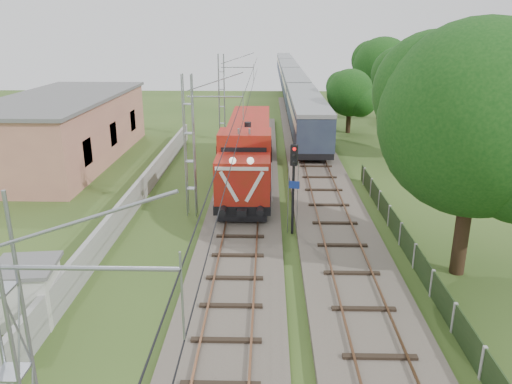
{
  "coord_description": "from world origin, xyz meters",
  "views": [
    {
      "loc": [
        1.35,
        -14.99,
        10.42
      ],
      "look_at": [
        0.76,
        9.62,
        2.2
      ],
      "focal_mm": 35.0,
      "sensor_mm": 36.0,
      "label": 1
    }
  ],
  "objects_px": {
    "locomotive": "(248,150)",
    "coach_rake": "(291,78)",
    "signal_post": "(294,173)",
    "relay_hut": "(28,292)"
  },
  "relations": [
    {
      "from": "locomotive",
      "to": "coach_rake",
      "type": "relative_size",
      "value": 0.2
    },
    {
      "from": "signal_post",
      "to": "locomotive",
      "type": "bearing_deg",
      "value": 106.11
    },
    {
      "from": "relay_hut",
      "to": "signal_post",
      "type": "bearing_deg",
      "value": 39.39
    },
    {
      "from": "relay_hut",
      "to": "locomotive",
      "type": "bearing_deg",
      "value": 67.12
    },
    {
      "from": "locomotive",
      "to": "relay_hut",
      "type": "distance_m",
      "value": 19.07
    },
    {
      "from": "locomotive",
      "to": "coach_rake",
      "type": "xyz_separation_m",
      "value": [
        5.0,
        48.46,
        0.21
      ]
    },
    {
      "from": "coach_rake",
      "to": "relay_hut",
      "type": "distance_m",
      "value": 67.17
    },
    {
      "from": "locomotive",
      "to": "signal_post",
      "type": "height_order",
      "value": "locomotive"
    },
    {
      "from": "locomotive",
      "to": "relay_hut",
      "type": "bearing_deg",
      "value": -112.88
    },
    {
      "from": "locomotive",
      "to": "relay_hut",
      "type": "xyz_separation_m",
      "value": [
        -7.4,
        -17.53,
        -1.15
      ]
    }
  ]
}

